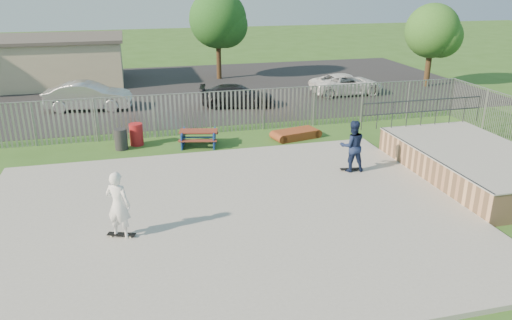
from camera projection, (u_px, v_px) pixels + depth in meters
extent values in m
plane|color=#325B1F|center=(226.00, 219.00, 15.47)|extent=(120.00, 120.00, 0.00)
cube|color=#969691|center=(226.00, 217.00, 15.44)|extent=(15.00, 12.00, 0.15)
cube|color=tan|center=(474.00, 165.00, 18.39)|extent=(4.00, 7.00, 1.05)
cube|color=#9E9E99|center=(476.00, 151.00, 18.20)|extent=(4.05, 7.05, 0.04)
cylinder|color=#383A3F|center=(428.00, 155.00, 17.73)|extent=(0.06, 7.00, 0.06)
cube|color=maroon|center=(198.00, 131.00, 21.89)|extent=(1.76, 1.00, 0.06)
cube|color=maroon|center=(198.00, 141.00, 21.47)|extent=(1.67, 0.62, 0.05)
cube|color=maroon|center=(200.00, 133.00, 22.50)|extent=(1.67, 0.62, 0.05)
cube|color=navy|center=(199.00, 138.00, 22.01)|extent=(1.73, 1.59, 0.68)
cube|color=brown|center=(296.00, 134.00, 23.06)|extent=(2.07, 1.36, 0.38)
cylinder|color=maroon|center=(136.00, 134.00, 22.04)|extent=(0.59, 0.59, 0.98)
cylinder|color=#28282B|center=(121.00, 139.00, 21.49)|extent=(0.55, 0.55, 0.92)
cube|color=black|center=(171.00, 90.00, 32.72)|extent=(40.00, 18.00, 0.02)
imported|color=silver|center=(88.00, 96.00, 27.68)|extent=(4.88, 2.29, 1.55)
imported|color=black|center=(238.00, 96.00, 28.43)|extent=(4.52, 2.54, 1.24)
imported|color=white|center=(347.00, 84.00, 31.36)|extent=(4.64, 2.18, 1.28)
cube|color=#B7AD8C|center=(46.00, 63.00, 33.99)|extent=(10.00, 6.00, 3.00)
cube|color=#4C4742|center=(43.00, 39.00, 33.43)|extent=(10.40, 6.40, 0.20)
cylinder|color=#442F1B|center=(219.00, 54.00, 35.75)|extent=(0.35, 0.35, 3.60)
sphere|color=#1F4E1B|center=(218.00, 19.00, 34.91)|extent=(4.03, 4.03, 4.03)
cylinder|color=#46331C|center=(428.00, 63.00, 33.38)|extent=(0.38, 0.38, 3.15)
sphere|color=#2E5E20|center=(432.00, 31.00, 32.64)|extent=(3.52, 3.52, 3.52)
cube|color=black|center=(351.00, 169.00, 18.88)|extent=(0.82, 0.30, 0.02)
cube|color=black|center=(121.00, 234.00, 14.12)|extent=(0.82, 0.46, 0.02)
imported|color=#162244|center=(352.00, 146.00, 18.56)|extent=(1.04, 0.85, 1.96)
imported|color=white|center=(118.00, 205.00, 13.80)|extent=(0.85, 0.76, 1.96)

